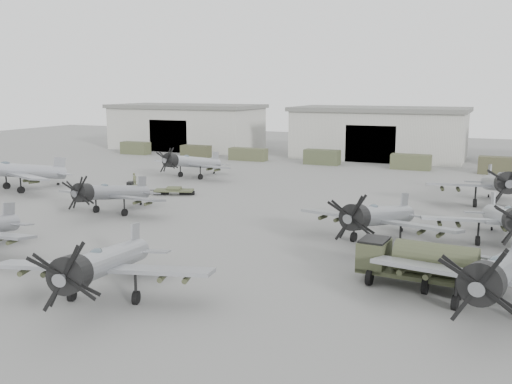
{
  "coord_description": "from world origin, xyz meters",
  "views": [
    {
      "loc": [
        19.89,
        -35.99,
        12.07
      ],
      "look_at": [
        -0.91,
        11.45,
        2.5
      ],
      "focal_mm": 40.0,
      "sensor_mm": 36.0,
      "label": 1
    }
  ],
  "objects_px": {
    "aircraft_mid_0": "(11,171)",
    "aircraft_far_0": "(189,162)",
    "aircraft_mid_1": "(108,193)",
    "aircraft_extra_48": "(506,218)",
    "aircraft_far_1": "(499,183)",
    "ground_crew": "(135,180)",
    "aircraft_mid_2": "(376,217)",
    "fuel_tanker": "(418,260)",
    "aircraft_near_2": "(497,274)",
    "aircraft_near_1": "(101,264)",
    "tug_trailer": "(151,190)"
  },
  "relations": [
    {
      "from": "aircraft_mid_0",
      "to": "aircraft_far_0",
      "type": "xyz_separation_m",
      "value": [
        14.23,
        16.73,
        -0.26
      ]
    },
    {
      "from": "aircraft_mid_1",
      "to": "aircraft_extra_48",
      "type": "xyz_separation_m",
      "value": [
        34.86,
        2.89,
        0.18
      ]
    },
    {
      "from": "aircraft_mid_1",
      "to": "aircraft_far_1",
      "type": "relative_size",
      "value": 0.81
    },
    {
      "from": "aircraft_far_0",
      "to": "ground_crew",
      "type": "relative_size",
      "value": 7.1
    },
    {
      "from": "aircraft_mid_2",
      "to": "aircraft_far_0",
      "type": "xyz_separation_m",
      "value": [
        -29.87,
        22.99,
        -0.13
      ]
    },
    {
      "from": "aircraft_far_1",
      "to": "ground_crew",
      "type": "bearing_deg",
      "value": 176.0
    },
    {
      "from": "ground_crew",
      "to": "fuel_tanker",
      "type": "bearing_deg",
      "value": -111.62
    },
    {
      "from": "aircraft_far_1",
      "to": "aircraft_extra_48",
      "type": "xyz_separation_m",
      "value": [
        0.74,
        -15.1,
        -0.29
      ]
    },
    {
      "from": "aircraft_near_2",
      "to": "aircraft_mid_1",
      "type": "relative_size",
      "value": 1.17
    },
    {
      "from": "aircraft_near_2",
      "to": "aircraft_far_1",
      "type": "distance_m",
      "value": 30.15
    },
    {
      "from": "fuel_tanker",
      "to": "ground_crew",
      "type": "relative_size",
      "value": 4.44
    },
    {
      "from": "aircraft_near_1",
      "to": "aircraft_far_1",
      "type": "bearing_deg",
      "value": 45.25
    },
    {
      "from": "aircraft_mid_2",
      "to": "aircraft_extra_48",
      "type": "bearing_deg",
      "value": 33.39
    },
    {
      "from": "aircraft_mid_2",
      "to": "aircraft_mid_1",
      "type": "bearing_deg",
      "value": -169.65
    },
    {
      "from": "aircraft_near_2",
      "to": "fuel_tanker",
      "type": "xyz_separation_m",
      "value": [
        -4.47,
        3.48,
        -0.81
      ]
    },
    {
      "from": "aircraft_mid_0",
      "to": "aircraft_mid_2",
      "type": "distance_m",
      "value": 44.54
    },
    {
      "from": "aircraft_near_1",
      "to": "aircraft_mid_2",
      "type": "xyz_separation_m",
      "value": [
        11.65,
        18.03,
        0.0
      ]
    },
    {
      "from": "aircraft_near_1",
      "to": "aircraft_mid_1",
      "type": "distance_m",
      "value": 23.45
    },
    {
      "from": "aircraft_far_0",
      "to": "tug_trailer",
      "type": "height_order",
      "value": "aircraft_far_0"
    },
    {
      "from": "aircraft_far_1",
      "to": "ground_crew",
      "type": "relative_size",
      "value": 8.37
    },
    {
      "from": "aircraft_near_2",
      "to": "aircraft_mid_1",
      "type": "xyz_separation_m",
      "value": [
        -34.47,
        12.16,
        -0.34
      ]
    },
    {
      "from": "aircraft_mid_1",
      "to": "fuel_tanker",
      "type": "relative_size",
      "value": 1.53
    },
    {
      "from": "aircraft_mid_2",
      "to": "aircraft_far_0",
      "type": "height_order",
      "value": "aircraft_mid_2"
    },
    {
      "from": "aircraft_near_1",
      "to": "aircraft_near_2",
      "type": "xyz_separation_m",
      "value": [
        20.35,
        6.57,
        0.14
      ]
    },
    {
      "from": "aircraft_mid_2",
      "to": "aircraft_far_1",
      "type": "distance_m",
      "value": 20.46
    },
    {
      "from": "aircraft_mid_1",
      "to": "aircraft_far_1",
      "type": "height_order",
      "value": "aircraft_far_1"
    },
    {
      "from": "aircraft_mid_2",
      "to": "aircraft_far_0",
      "type": "bearing_deg",
      "value": 154.31
    },
    {
      "from": "aircraft_mid_2",
      "to": "aircraft_mid_0",
      "type": "bearing_deg",
      "value": -176.19
    },
    {
      "from": "tug_trailer",
      "to": "aircraft_extra_48",
      "type": "bearing_deg",
      "value": -31.83
    },
    {
      "from": "aircraft_far_0",
      "to": "aircraft_far_1",
      "type": "distance_m",
      "value": 38.46
    },
    {
      "from": "aircraft_far_0",
      "to": "aircraft_far_1",
      "type": "height_order",
      "value": "aircraft_far_1"
    },
    {
      "from": "aircraft_mid_0",
      "to": "aircraft_extra_48",
      "type": "xyz_separation_m",
      "value": [
        53.19,
        -2.68,
        -0.16
      ]
    },
    {
      "from": "aircraft_near_1",
      "to": "ground_crew",
      "type": "distance_m",
      "value": 38.95
    },
    {
      "from": "aircraft_near_1",
      "to": "aircraft_mid_2",
      "type": "bearing_deg",
      "value": 40.96
    },
    {
      "from": "aircraft_mid_0",
      "to": "aircraft_mid_2",
      "type": "relative_size",
      "value": 1.04
    },
    {
      "from": "aircraft_mid_1",
      "to": "aircraft_near_1",
      "type": "bearing_deg",
      "value": -50.52
    },
    {
      "from": "aircraft_mid_2",
      "to": "aircraft_far_0",
      "type": "relative_size",
      "value": 1.06
    },
    {
      "from": "aircraft_mid_0",
      "to": "aircraft_far_0",
      "type": "relative_size",
      "value": 1.1
    },
    {
      "from": "aircraft_far_0",
      "to": "tug_trailer",
      "type": "xyz_separation_m",
      "value": [
        1.9,
        -12.04,
        -1.61
      ]
    },
    {
      "from": "aircraft_near_2",
      "to": "aircraft_far_1",
      "type": "height_order",
      "value": "aircraft_far_1"
    },
    {
      "from": "aircraft_far_0",
      "to": "ground_crew",
      "type": "distance_m",
      "value": 8.94
    },
    {
      "from": "aircraft_mid_0",
      "to": "aircraft_mid_1",
      "type": "height_order",
      "value": "aircraft_mid_0"
    },
    {
      "from": "aircraft_near_2",
      "to": "tug_trailer",
      "type": "bearing_deg",
      "value": 157.12
    },
    {
      "from": "fuel_tanker",
      "to": "tug_trailer",
      "type": "xyz_separation_m",
      "value": [
        -32.2,
        18.94,
        -1.06
      ]
    },
    {
      "from": "tug_trailer",
      "to": "fuel_tanker",
      "type": "bearing_deg",
      "value": -51.04
    },
    {
      "from": "aircraft_mid_0",
      "to": "tug_trailer",
      "type": "bearing_deg",
      "value": 36.92
    },
    {
      "from": "aircraft_near_2",
      "to": "tug_trailer",
      "type": "xyz_separation_m",
      "value": [
        -36.67,
        22.41,
        -1.87
      ]
    },
    {
      "from": "aircraft_extra_48",
      "to": "ground_crew",
      "type": "distance_m",
      "value": 43.35
    },
    {
      "from": "tug_trailer",
      "to": "aircraft_near_2",
      "type": "bearing_deg",
      "value": -52.01
    },
    {
      "from": "aircraft_far_1",
      "to": "aircraft_near_1",
      "type": "bearing_deg",
      "value": -128.18
    }
  ]
}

